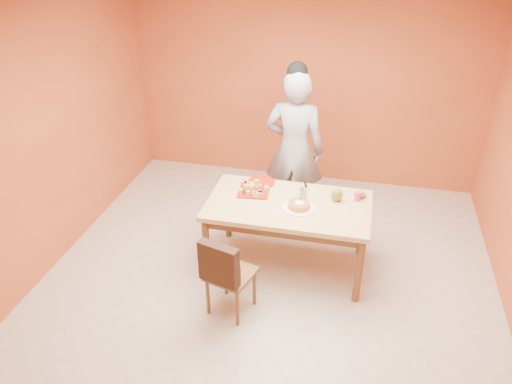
% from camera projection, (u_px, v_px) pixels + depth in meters
% --- Properties ---
extents(floor, '(5.00, 5.00, 0.00)m').
position_uv_depth(floor, '(264.00, 291.00, 4.91)').
color(floor, beige).
rests_on(floor, ground).
extents(ceiling, '(5.00, 5.00, 0.00)m').
position_uv_depth(ceiling, '(268.00, 2.00, 3.57)').
color(ceiling, silver).
rests_on(ceiling, wall_back).
extents(wall_back, '(4.50, 0.00, 4.50)m').
position_uv_depth(wall_back, '(306.00, 82.00, 6.35)').
color(wall_back, '#C25A2C').
rests_on(wall_back, floor).
extents(wall_left, '(0.00, 5.00, 5.00)m').
position_uv_depth(wall_left, '(32.00, 145.00, 4.68)').
color(wall_left, '#C25A2C').
rests_on(wall_left, floor).
extents(dining_table, '(1.60, 0.90, 0.76)m').
position_uv_depth(dining_table, '(288.00, 211.00, 4.94)').
color(dining_table, tan).
rests_on(dining_table, floor).
extents(dining_chair, '(0.49, 0.54, 0.85)m').
position_uv_depth(dining_chair, '(230.00, 273.00, 4.47)').
color(dining_chair, brown).
rests_on(dining_chair, floor).
extents(pastry_pile, '(0.28, 0.28, 0.09)m').
position_uv_depth(pastry_pile, '(254.00, 186.00, 5.06)').
color(pastry_pile, tan).
rests_on(pastry_pile, pastry_platter).
extents(person, '(0.67, 0.45, 1.84)m').
position_uv_depth(person, '(294.00, 150.00, 5.59)').
color(person, gray).
rests_on(person, floor).
extents(pastry_platter, '(0.33, 0.33, 0.02)m').
position_uv_depth(pastry_platter, '(254.00, 191.00, 5.09)').
color(pastry_platter, maroon).
rests_on(pastry_platter, dining_table).
extents(red_dinner_plate, '(0.29, 0.29, 0.02)m').
position_uv_depth(red_dinner_plate, '(261.00, 182.00, 5.25)').
color(red_dinner_plate, maroon).
rests_on(red_dinner_plate, dining_table).
extents(white_cake_plate, '(0.41, 0.41, 0.01)m').
position_uv_depth(white_cake_plate, '(299.00, 208.00, 4.81)').
color(white_cake_plate, white).
rests_on(white_cake_plate, dining_table).
extents(sponge_cake, '(0.26, 0.26, 0.05)m').
position_uv_depth(sponge_cake, '(299.00, 205.00, 4.79)').
color(sponge_cake, orange).
rests_on(sponge_cake, white_cake_plate).
extents(cake_server, '(0.10, 0.23, 0.01)m').
position_uv_depth(cake_server, '(303.00, 193.00, 4.93)').
color(cake_server, silver).
rests_on(cake_server, sponge_cake).
extents(egg_ornament, '(0.12, 0.10, 0.15)m').
position_uv_depth(egg_ornament, '(337.00, 195.00, 4.90)').
color(egg_ornament, olive).
rests_on(egg_ornament, dining_table).
extents(magenta_glass, '(0.08, 0.08, 0.09)m').
position_uv_depth(magenta_glass, '(357.00, 196.00, 4.92)').
color(magenta_glass, '#E2227F').
rests_on(magenta_glass, dining_table).
extents(checker_tin, '(0.13, 0.13, 0.03)m').
position_uv_depth(checker_tin, '(360.00, 195.00, 4.99)').
color(checker_tin, '#32160D').
rests_on(checker_tin, dining_table).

